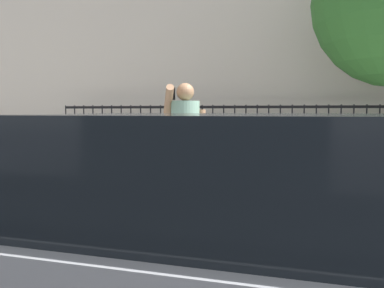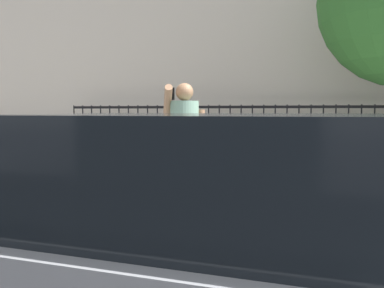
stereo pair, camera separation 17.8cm
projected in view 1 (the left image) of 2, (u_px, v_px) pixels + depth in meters
ground_plane at (302, 274)px, 3.94m from camera, size 60.00×60.00×0.00m
sidewalk at (306, 211)px, 6.05m from camera, size 28.00×4.40×0.15m
iron_fence at (310, 131)px, 9.53m from camera, size 12.03×0.04×1.60m
parked_hatchback at (271, 260)px, 2.25m from camera, size 4.28×2.01×1.45m
pedestrian_on_phone at (188, 141)px, 5.25m from camera, size 0.72×0.55×1.65m
street_bench at (161, 156)px, 7.94m from camera, size 1.60×0.45×0.95m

